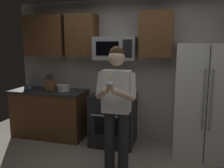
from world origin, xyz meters
TOP-DOWN VIEW (x-y plane):
  - wall_back at (0.00, 1.75)m, footprint 4.40×0.10m
  - oven_range at (-0.15, 1.36)m, footprint 0.76×0.70m
  - microwave at (-0.15, 1.48)m, footprint 0.74×0.41m
  - refrigerator at (1.35, 1.32)m, footprint 0.90×0.75m
  - cabinet_row_upper at (-0.72, 1.53)m, footprint 2.78×0.36m
  - counter_left at (-1.45, 1.38)m, footprint 1.44×0.66m
  - knife_block at (-1.38, 1.33)m, footprint 0.16×0.15m
  - bowl_large_white at (-1.14, 1.38)m, footprint 0.25×0.25m
  - bowl_small_colored at (-1.91, 1.38)m, footprint 0.16×0.16m
  - person at (0.13, 0.48)m, footprint 0.60×0.48m
  - cupcake at (0.13, 0.15)m, footprint 0.09×0.09m

SIDE VIEW (x-z plane):
  - oven_range at x=-0.15m, z-range 0.00..0.93m
  - counter_left at x=-1.45m, z-range 0.00..0.92m
  - refrigerator at x=1.35m, z-range 0.00..1.80m
  - bowl_small_colored at x=-1.91m, z-range 0.92..0.99m
  - bowl_large_white at x=-1.14m, z-range 0.92..1.04m
  - person at x=0.13m, z-range 0.11..1.88m
  - knife_block at x=-1.38m, z-range 0.87..1.19m
  - cupcake at x=0.13m, z-range 1.21..1.38m
  - wall_back at x=0.00m, z-range 0.00..2.60m
  - microwave at x=-0.15m, z-range 1.52..1.92m
  - cabinet_row_upper at x=-0.72m, z-range 1.57..2.33m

